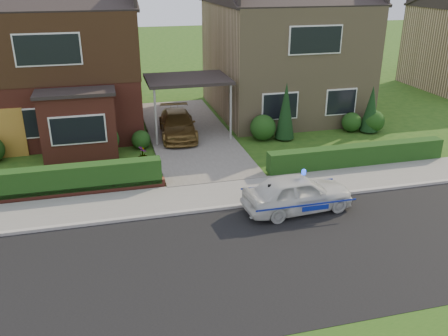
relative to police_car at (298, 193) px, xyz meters
name	(u,v)px	position (x,y,z in m)	size (l,w,h in m)	color
ground	(262,258)	(-2.01, -2.40, -0.62)	(120.00, 120.00, 0.00)	#1F4813
road	(262,258)	(-2.01, -2.40, -0.62)	(60.00, 6.00, 0.02)	black
kerb	(233,207)	(-2.01, 0.65, -0.56)	(60.00, 0.16, 0.12)	#9E9993
sidewalk	(225,194)	(-2.01, 1.70, -0.57)	(60.00, 2.00, 0.10)	slate
driveway	(189,133)	(-2.01, 8.60, -0.56)	(3.80, 12.00, 0.12)	#666059
house_left	(57,50)	(-7.79, 11.50, 3.19)	(7.50, 9.53, 7.25)	brown
house_right	(283,44)	(3.79, 11.59, 3.05)	(7.50, 8.06, 7.25)	#937E5A
carport_link	(188,80)	(-2.01, 8.55, 2.04)	(3.80, 3.00, 2.77)	black
dwarf_wall	(54,194)	(-7.81, 2.90, -0.44)	(7.70, 0.25, 0.36)	brown
hedge_left	(55,197)	(-7.81, 3.05, -0.62)	(7.50, 0.55, 0.90)	black
hedge_right	(356,166)	(3.79, 2.95, -0.62)	(7.50, 0.55, 0.80)	black
shrub_left_mid	(104,140)	(-6.01, 6.90, 0.04)	(1.32, 1.32, 1.32)	black
shrub_left_near	(141,140)	(-4.41, 7.20, -0.20)	(0.84, 0.84, 0.84)	black
shrub_right_near	(263,128)	(1.19, 7.00, -0.02)	(1.20, 1.20, 1.20)	black
shrub_right_mid	(351,122)	(5.79, 7.10, -0.14)	(0.96, 0.96, 0.96)	black
shrub_right_far	(373,121)	(6.79, 6.80, -0.08)	(1.08, 1.08, 1.08)	black
conifer_a	(285,113)	(2.19, 6.80, 0.68)	(0.90, 0.90, 2.60)	black
conifer_b	(371,110)	(6.59, 6.80, 0.48)	(0.90, 0.90, 2.20)	black
police_car	(298,193)	(0.00, 0.00, 0.00)	(3.33, 3.72, 1.40)	silver
driveway_car	(178,124)	(-2.61, 8.20, 0.07)	(1.60, 3.92, 1.14)	brown
potted_plant_b	(110,148)	(-5.76, 6.60, -0.24)	(0.41, 0.33, 0.75)	gray
potted_plant_c	(143,155)	(-4.51, 5.39, -0.26)	(0.40, 0.40, 0.72)	gray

